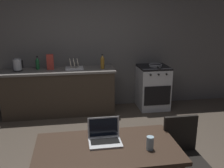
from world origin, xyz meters
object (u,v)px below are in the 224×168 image
object	(u,v)px
laptop	(105,138)
frying_pan	(156,65)
drinking_glass	(150,143)
cereal_box	(50,62)
dining_table	(107,153)
bottle	(102,62)
stove_oven	(153,87)
electric_kettle	(17,65)
bottle_b	(37,63)
dish_rack	(74,67)
chair	(183,152)

from	to	relation	value
laptop	frying_pan	distance (m)	2.94
drinking_glass	cereal_box	xyz separation A→B (m)	(-1.09, 2.85, 0.25)
dining_table	bottle	xyz separation A→B (m)	(0.29, 2.66, 0.37)
laptop	drinking_glass	world-z (taller)	laptop
stove_oven	electric_kettle	distance (m)	2.71
bottle	dining_table	bearing A→B (deg)	-96.28
electric_kettle	bottle	world-z (taller)	bottle
cereal_box	bottle_b	world-z (taller)	cereal_box
bottle_b	stove_oven	bearing A→B (deg)	-2.06
stove_oven	dish_rack	bearing A→B (deg)	179.91
laptop	bottle	world-z (taller)	bottle
dining_table	bottle_b	size ratio (longest dim) A/B	5.41
dining_table	bottle	bearing A→B (deg)	83.72
chair	bottle_b	distance (m)	3.25
electric_kettle	frying_pan	xyz separation A→B (m)	(2.68, -0.03, -0.09)
cereal_box	dish_rack	xyz separation A→B (m)	(0.45, -0.02, -0.10)
electric_kettle	dish_rack	xyz separation A→B (m)	(1.05, 0.00, -0.06)
frying_pan	cereal_box	world-z (taller)	cereal_box
electric_kettle	bottle_b	bearing A→B (deg)	12.78
dining_table	drinking_glass	size ratio (longest dim) A/B	10.58
laptop	cereal_box	bearing A→B (deg)	99.27
dish_rack	drinking_glass	bearing A→B (deg)	-77.27
drinking_glass	stove_oven	bearing A→B (deg)	71.18
dining_table	bottle	world-z (taller)	bottle
laptop	electric_kettle	bearing A→B (deg)	110.78
chair	laptop	bearing A→B (deg)	-171.18
chair	drinking_glass	size ratio (longest dim) A/B	6.74
laptop	bottle	distance (m)	2.60
stove_oven	laptop	xyz separation A→B (m)	(-1.36, -2.61, 0.32)
electric_kettle	drinking_glass	world-z (taller)	electric_kettle
laptop	chair	bearing A→B (deg)	-2.65
laptop	cereal_box	distance (m)	2.74
chair	frying_pan	xyz separation A→B (m)	(0.53, 2.55, 0.41)
stove_oven	frying_pan	xyz separation A→B (m)	(0.03, -0.03, 0.47)
dining_table	drinking_glass	distance (m)	0.43
stove_oven	laptop	size ratio (longest dim) A/B	2.78
chair	electric_kettle	world-z (taller)	electric_kettle
dish_rack	bottle	bearing A→B (deg)	-5.26
stove_oven	dining_table	bearing A→B (deg)	-116.51
dining_table	frying_pan	xyz separation A→B (m)	(1.38, 2.68, 0.26)
laptop	dish_rack	distance (m)	2.63
stove_oven	frying_pan	size ratio (longest dim) A/B	2.01
dining_table	chair	xyz separation A→B (m)	(0.85, 0.14, -0.15)
dining_table	cereal_box	bearing A→B (deg)	104.38
drinking_glass	dish_rack	distance (m)	2.90
frying_pan	drinking_glass	world-z (taller)	frying_pan
chair	electric_kettle	distance (m)	3.39
chair	drinking_glass	world-z (taller)	chair
electric_kettle	bottle	bearing A→B (deg)	-1.80
frying_pan	cereal_box	size ratio (longest dim) A/B	1.49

